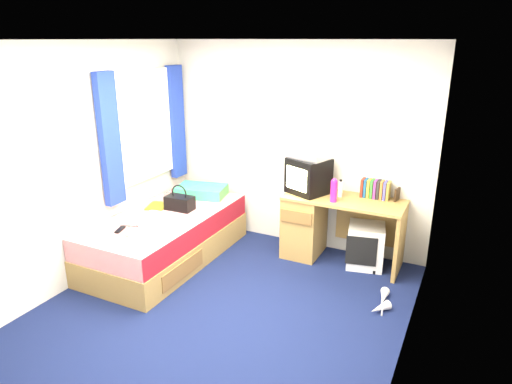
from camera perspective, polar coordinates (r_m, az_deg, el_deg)
The scene contains 20 objects.
ground at distance 4.45m, azimuth -3.96°, elevation -14.19°, with size 3.40×3.40×0.00m, color #0C1438.
room_shell at distance 3.86m, azimuth -4.44°, elevation 4.23°, with size 3.40×3.40×3.40m.
bed at distance 5.31m, azimuth -11.12°, elevation -5.52°, with size 1.01×2.00×0.54m.
pillow at distance 5.72m, azimuth -6.82°, elevation 0.13°, with size 0.59×0.38×0.13m, color #1CA2B7.
desk at distance 5.27m, azimuth 7.92°, elevation -3.86°, with size 1.30×0.55×0.75m.
storage_cube at distance 5.21m, azimuth 13.54°, elevation -6.52°, with size 0.38×0.38×0.48m, color white.
crt_tv at distance 5.14m, azimuth 6.56°, elevation 2.03°, with size 0.52×0.50×0.40m.
vcr at distance 5.08m, azimuth 6.69°, elevation 4.61°, with size 0.40×0.28×0.08m, color silver.
book_row at distance 5.14m, azimuth 14.70°, elevation 0.36°, with size 0.31×0.13×0.20m.
picture_frame at distance 5.12m, azimuth 17.22°, elevation -0.29°, with size 0.02×0.12×0.14m, color black.
pink_water_bottle at distance 4.91m, azimuth 9.69°, elevation 0.07°, with size 0.07×0.07×0.23m, color #D01D89.
aerosol_can at distance 5.09m, azimuth 10.50°, elevation 0.37°, with size 0.05×0.05×0.18m, color white.
handbag at distance 5.29m, azimuth -9.52°, elevation -1.28°, with size 0.32×0.19×0.30m.
towel at distance 4.91m, azimuth -12.16°, elevation -3.49°, with size 0.31×0.26×0.10m, color silver.
magazine at distance 5.46m, azimuth -12.26°, elevation -1.72°, with size 0.21×0.28×0.01m, color yellow.
water_bottle at distance 4.97m, azimuth -15.37°, elevation -3.70°, with size 0.07×0.07×0.20m, color white.
colour_swatch_fan at distance 4.68m, azimuth -14.91°, elevation -5.49°, with size 0.22×0.06×0.01m, color yellow.
remote_control at distance 4.89m, azimuth -16.64°, elevation -4.53°, with size 0.05×0.16×0.02m, color black.
window_assembly at distance 5.47m, azimuth -13.70°, elevation 7.69°, with size 0.11×1.42×1.40m.
white_heels at distance 4.59m, azimuth 15.46°, elevation -13.14°, with size 0.19×0.45×0.09m.
Camera 1 is at (1.92, -3.20, 2.41)m, focal length 32.00 mm.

